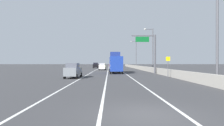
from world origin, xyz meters
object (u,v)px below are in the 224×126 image
at_px(lamp_post_right_near, 215,25).
at_px(car_green_2, 113,65).
at_px(car_yellow_1, 113,66).
at_px(box_truck, 115,63).
at_px(speed_advisory_sign, 168,65).
at_px(lamp_post_right_third, 135,53).
at_px(overhead_sign_gantry, 151,49).
at_px(lamp_post_right_second, 152,47).
at_px(car_white_4, 102,67).
at_px(car_red_0, 111,65).
at_px(car_gray_3, 73,71).
at_px(car_black_5, 96,65).

height_order(lamp_post_right_near, car_green_2, lamp_post_right_near).
xyz_separation_m(car_yellow_1, box_truck, (0.14, -23.20, 0.97)).
relative_size(speed_advisory_sign, lamp_post_right_third, 0.30).
xyz_separation_m(speed_advisory_sign, car_green_2, (-7.09, 53.42, -0.81)).
relative_size(overhead_sign_gantry, car_yellow_1, 1.74).
relative_size(lamp_post_right_second, car_white_4, 2.43).
xyz_separation_m(overhead_sign_gantry, car_red_0, (-7.16, 51.99, -3.80)).
xyz_separation_m(overhead_sign_gantry, car_white_4, (-10.05, 18.01, -3.75)).
relative_size(car_red_0, box_truck, 0.49).
bearing_deg(lamp_post_right_second, speed_advisory_sign, -94.56).
distance_m(lamp_post_right_second, car_gray_3, 22.76).
bearing_deg(lamp_post_right_near, overhead_sign_gantry, 96.31).
xyz_separation_m(speed_advisory_sign, car_white_4, (-10.49, 26.89, -0.78)).
height_order(speed_advisory_sign, box_truck, box_truck).
bearing_deg(car_green_2, lamp_post_right_second, -77.39).
xyz_separation_m(speed_advisory_sign, lamp_post_right_near, (1.56, -9.19, 4.01)).
height_order(lamp_post_right_near, car_black_5, lamp_post_right_near).
distance_m(overhead_sign_gantry, car_gray_3, 16.58).
bearing_deg(lamp_post_right_near, car_black_5, 105.92).
bearing_deg(car_red_0, lamp_post_right_second, -78.80).
xyz_separation_m(car_green_2, car_black_5, (-6.57, -9.27, 0.09)).
bearing_deg(lamp_post_right_third, overhead_sign_gantry, -92.66).
bearing_deg(car_red_0, box_truck, -89.56).
bearing_deg(car_yellow_1, lamp_post_right_third, 37.29).
distance_m(car_red_0, car_white_4, 34.10).
relative_size(car_red_0, car_white_4, 1.01).
bearing_deg(box_truck, car_white_4, 102.12).
relative_size(overhead_sign_gantry, lamp_post_right_third, 0.75).
bearing_deg(car_white_4, car_gray_3, -96.38).
distance_m(overhead_sign_gantry, box_truck, 7.79).
height_order(overhead_sign_gantry, car_white_4, overhead_sign_gantry).
relative_size(lamp_post_right_near, lamp_post_right_second, 1.00).
bearing_deg(lamp_post_right_near, lamp_post_right_second, 90.63).
bearing_deg(lamp_post_right_near, box_truck, 112.85).
bearing_deg(lamp_post_right_third, car_green_2, 123.74).
bearing_deg(lamp_post_right_third, box_truck, -105.62).
bearing_deg(lamp_post_right_third, lamp_post_right_second, -89.50).
bearing_deg(car_gray_3, lamp_post_right_near, -29.70).
height_order(lamp_post_right_near, car_red_0, lamp_post_right_near).
bearing_deg(car_red_0, car_black_5, -109.91).
xyz_separation_m(speed_advisory_sign, box_truck, (-7.22, 11.62, 0.26)).
bearing_deg(car_white_4, car_green_2, 82.68).
height_order(lamp_post_right_second, car_gray_3, lamp_post_right_second).
height_order(lamp_post_right_third, car_black_5, lamp_post_right_third).
bearing_deg(car_white_4, lamp_post_right_second, -42.72).
bearing_deg(car_white_4, lamp_post_right_near, -71.53).
relative_size(lamp_post_right_third, car_white_4, 2.43).
bearing_deg(overhead_sign_gantry, car_gray_3, -144.25).
bearing_deg(lamp_post_right_second, lamp_post_right_near, -89.37).
relative_size(lamp_post_right_second, lamp_post_right_third, 1.00).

